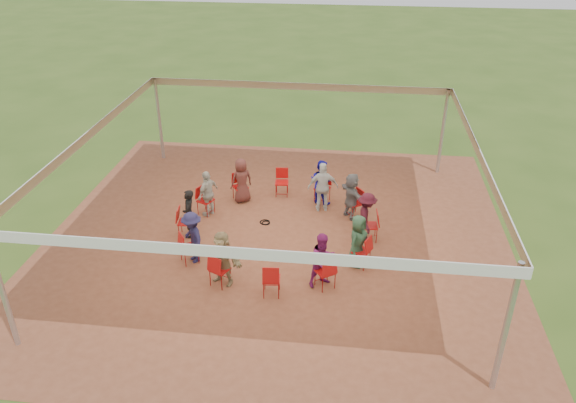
# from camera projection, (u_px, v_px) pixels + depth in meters

# --- Properties ---
(ground) EXTENTS (80.00, 80.00, 0.00)m
(ground) POSITION_uv_depth(u_px,v_px,m) (278.00, 237.00, 16.03)
(ground) COLOR #39541A
(ground) RESTS_ON ground
(dirt_patch) EXTENTS (13.00, 13.00, 0.00)m
(dirt_patch) POSITION_uv_depth(u_px,v_px,m) (278.00, 237.00, 16.02)
(dirt_patch) COLOR brown
(dirt_patch) RESTS_ON ground
(tent) EXTENTS (10.33, 10.33, 3.00)m
(tent) POSITION_uv_depth(u_px,v_px,m) (277.00, 162.00, 14.90)
(tent) COLOR #B2B2B7
(tent) RESTS_ON ground
(chair_0) EXTENTS (0.47, 0.46, 0.90)m
(chair_0) POSITION_uv_depth(u_px,v_px,m) (370.00, 226.00, 15.72)
(chair_0) COLOR #B70F0E
(chair_0) RESTS_ON ground
(chair_1) EXTENTS (0.60, 0.60, 0.90)m
(chair_1) POSITION_uv_depth(u_px,v_px,m) (355.00, 203.00, 16.88)
(chair_1) COLOR #B70F0E
(chair_1) RESTS_ON ground
(chair_2) EXTENTS (0.57, 0.58, 0.90)m
(chair_2) POSITION_uv_depth(u_px,v_px,m) (322.00, 188.00, 17.75)
(chair_2) COLOR #B70F0E
(chair_2) RESTS_ON ground
(chair_3) EXTENTS (0.46, 0.47, 0.90)m
(chair_3) POSITION_uv_depth(u_px,v_px,m) (282.00, 183.00, 18.10)
(chair_3) COLOR #B70F0E
(chair_3) RESTS_ON ground
(chair_4) EXTENTS (0.60, 0.60, 0.90)m
(chair_4) POSITION_uv_depth(u_px,v_px,m) (240.00, 187.00, 17.84)
(chair_4) COLOR #B70F0E
(chair_4) RESTS_ON ground
(chair_5) EXTENTS (0.58, 0.57, 0.90)m
(chair_5) POSITION_uv_depth(u_px,v_px,m) (206.00, 201.00, 17.03)
(chair_5) COLOR #B70F0E
(chair_5) RESTS_ON ground
(chair_6) EXTENTS (0.47, 0.46, 0.90)m
(chair_6) POSITION_uv_depth(u_px,v_px,m) (186.00, 222.00, 15.90)
(chair_6) COLOR #B70F0E
(chair_6) RESTS_ON ground
(chair_7) EXTENTS (0.60, 0.60, 0.90)m
(chair_7) POSITION_uv_depth(u_px,v_px,m) (189.00, 248.00, 14.74)
(chair_7) COLOR #B70F0E
(chair_7) RESTS_ON ground
(chair_8) EXTENTS (0.57, 0.58, 0.90)m
(chair_8) POSITION_uv_depth(u_px,v_px,m) (220.00, 270.00, 13.87)
(chair_8) COLOR #B70F0E
(chair_8) RESTS_ON ground
(chair_9) EXTENTS (0.46, 0.47, 0.90)m
(chair_9) POSITION_uv_depth(u_px,v_px,m) (271.00, 279.00, 13.52)
(chair_9) COLOR #B70F0E
(chair_9) RESTS_ON ground
(chair_10) EXTENTS (0.60, 0.60, 0.90)m
(chair_10) POSITION_uv_depth(u_px,v_px,m) (325.00, 272.00, 13.79)
(chair_10) COLOR #B70F0E
(chair_10) RESTS_ON ground
(chair_11) EXTENTS (0.58, 0.57, 0.90)m
(chair_11) POSITION_uv_depth(u_px,v_px,m) (361.00, 251.00, 14.59)
(chair_11) COLOR #B70F0E
(chair_11) RESTS_ON ground
(person_seated_0) EXTENTS (0.54, 0.97, 1.45)m
(person_seated_0) POSITION_uv_depth(u_px,v_px,m) (366.00, 217.00, 15.59)
(person_seated_0) COLOR #3E0F1A
(person_seated_0) RESTS_ON ground
(person_seated_1) EXTENTS (1.18, 1.39, 1.45)m
(person_seated_1) POSITION_uv_depth(u_px,v_px,m) (352.00, 196.00, 16.70)
(person_seated_1) COLOR slate
(person_seated_1) RESTS_ON ground
(person_seated_2) EXTENTS (0.81, 0.67, 1.45)m
(person_seated_2) POSITION_uv_depth(u_px,v_px,m) (321.00, 182.00, 17.53)
(person_seated_2) COLOR #0C0C92
(person_seated_2) RESTS_ON ground
(person_seated_3) EXTENTS (0.81, 0.73, 1.45)m
(person_seated_3) POSITION_uv_depth(u_px,v_px,m) (242.00, 180.00, 17.61)
(person_seated_3) COLOR #562823
(person_seated_3) RESTS_ON ground
(person_seated_4) EXTENTS (0.75, 0.95, 1.45)m
(person_seated_4) POSITION_uv_depth(u_px,v_px,m) (208.00, 193.00, 16.84)
(person_seated_4) COLOR #BAB7A7
(person_seated_4) RESTS_ON ground
(person_seated_5) EXTENTS (0.39, 0.56, 1.45)m
(person_seated_5) POSITION_uv_depth(u_px,v_px,m) (189.00, 214.00, 15.76)
(person_seated_5) COLOR black
(person_seated_5) RESTS_ON ground
(person_seated_6) EXTENTS (0.92, 1.03, 1.45)m
(person_seated_6) POSITION_uv_depth(u_px,v_px,m) (193.00, 237.00, 14.66)
(person_seated_6) COLOR #211E44
(person_seated_6) RESTS_ON ground
(person_seated_7) EXTENTS (1.43, 1.03, 1.45)m
(person_seated_7) POSITION_uv_depth(u_px,v_px,m) (222.00, 258.00, 13.83)
(person_seated_7) COLOR #9E895D
(person_seated_7) RESTS_ON ground
(person_seated_8) EXTENTS (0.81, 0.74, 1.45)m
(person_seated_8) POSITION_uv_depth(u_px,v_px,m) (323.00, 260.00, 13.74)
(person_seated_8) COLOR #811C61
(person_seated_8) RESTS_ON ground
(person_seated_9) EXTENTS (0.66, 0.81, 1.45)m
(person_seated_9) POSITION_uv_depth(u_px,v_px,m) (358.00, 241.00, 14.51)
(person_seated_9) COLOR #2A4E33
(person_seated_9) RESTS_ON ground
(standing_person) EXTENTS (1.00, 0.63, 1.59)m
(standing_person) POSITION_uv_depth(u_px,v_px,m) (323.00, 187.00, 17.05)
(standing_person) COLOR silver
(standing_person) RESTS_ON ground
(cable_coil) EXTENTS (0.36, 0.36, 0.03)m
(cable_coil) POSITION_uv_depth(u_px,v_px,m) (265.00, 222.00, 16.73)
(cable_coil) COLOR black
(cable_coil) RESTS_ON ground
(laptop) EXTENTS (0.25, 0.31, 0.20)m
(laptop) POSITION_uv_depth(u_px,v_px,m) (360.00, 219.00, 15.63)
(laptop) COLOR #B7B7BC
(laptop) RESTS_ON ground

